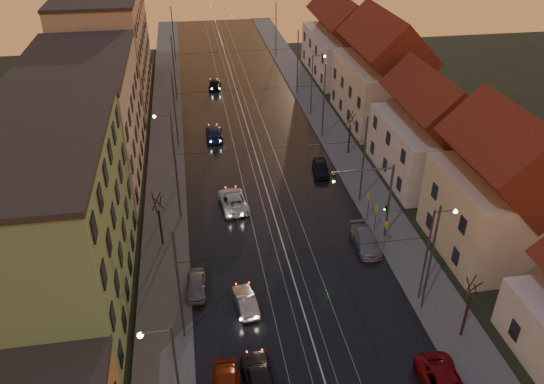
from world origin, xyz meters
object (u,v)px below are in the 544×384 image
street_lamp_0 (171,371)px  driving_car_4 (215,84)px  street_lamp_1 (432,246)px  traffic_light_mast (379,193)px  parked_left_3 (196,285)px  parked_right_1 (366,240)px  driving_car_2 (233,200)px  driving_car_1 (246,301)px  parked_right_2 (321,168)px  street_lamp_2 (170,142)px  driving_car_0 (259,379)px  driving_car_3 (214,133)px  street_lamp_3 (314,78)px

street_lamp_0 → driving_car_4: (6.10, 55.91, -4.17)m
street_lamp_1 → traffic_light_mast: (-1.11, 8.00, -0.29)m
parked_left_3 → traffic_light_mast: bearing=18.9°
street_lamp_1 → parked_right_1: size_ratio=1.72×
street_lamp_0 → parked_right_1: street_lamp_0 is taller
parked_left_3 → driving_car_2: bearing=73.8°
driving_car_1 → parked_right_2: parked_right_2 is taller
street_lamp_0 → traffic_light_mast: 23.42m
street_lamp_2 → driving_car_1: bearing=-75.1°
traffic_light_mast → driving_car_0: traffic_light_mast is taller
street_lamp_0 → driving_car_0: (5.00, 2.06, -4.09)m
street_lamp_0 → street_lamp_1: size_ratio=1.00×
traffic_light_mast → driving_car_1: (-12.09, -6.79, -3.98)m
parked_left_3 → parked_right_2: parked_right_2 is taller
driving_car_3 → parked_right_2: size_ratio=1.20×
street_lamp_2 → driving_car_3: bearing=65.8°
street_lamp_0 → driving_car_2: size_ratio=1.56×
street_lamp_3 → traffic_light_mast: size_ratio=1.11×
driving_car_3 → street_lamp_2: bearing=67.2°
street_lamp_2 → driving_car_1: (5.00, -18.79, -4.27)m
driving_car_2 → street_lamp_3: bearing=-126.6°
driving_car_0 → driving_car_3: 36.60m
street_lamp_0 → driving_car_4: street_lamp_0 is taller
street_lamp_1 → driving_car_0: bearing=-155.8°
street_lamp_0 → driving_car_2: (5.50, 23.03, -4.17)m
street_lamp_3 → driving_car_0: bearing=-107.5°
driving_car_3 → street_lamp_0: bearing=84.3°
traffic_light_mast → driving_car_2: (-11.60, 7.04, -3.89)m
traffic_light_mast → parked_right_1: traffic_light_mast is taller
driving_car_0 → driving_car_4: driving_car_0 is taller
driving_car_0 → parked_right_2: bearing=-115.0°
driving_car_2 → parked_right_2: (9.80, 5.01, -0.03)m
traffic_light_mast → parked_right_2: size_ratio=1.80×
driving_car_0 → driving_car_1: 7.15m
street_lamp_1 → driving_car_4: size_ratio=1.90×
traffic_light_mast → parked_right_1: bearing=-135.3°
street_lamp_3 → driving_car_1: bearing=-110.8°
street_lamp_0 → parked_right_2: street_lamp_0 is taller
driving_car_3 → driving_car_0: bearing=91.7°
parked_right_1 → street_lamp_3: bearing=87.1°
driving_car_0 → parked_left_3: driving_car_0 is taller
driving_car_1 → street_lamp_2: bearing=-82.1°
parked_right_1 → driving_car_2: bearing=143.7°
street_lamp_2 → driving_car_0: (5.00, -25.94, -4.09)m
driving_car_3 → parked_right_1: bearing=116.6°
street_lamp_2 → traffic_light_mast: size_ratio=1.11×
traffic_light_mast → driving_car_1: size_ratio=1.91×
street_lamp_2 → traffic_light_mast: street_lamp_2 is taller
driving_car_1 → driving_car_2: size_ratio=0.73×
street_lamp_1 → parked_right_1: bearing=107.8°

